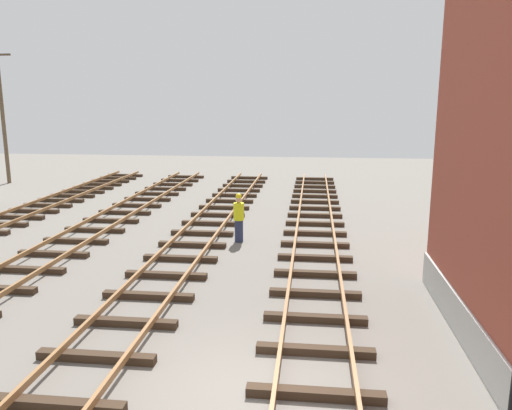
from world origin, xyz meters
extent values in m
plane|color=slate|center=(0.00, 0.00, 0.00)|extent=(80.00, 80.00, 0.00)
cube|color=#38281C|center=(1.15, 0.00, 0.09)|extent=(2.50, 0.24, 0.18)
cube|color=#38281C|center=(1.15, 1.61, 0.09)|extent=(2.50, 0.24, 0.18)
cube|color=#38281C|center=(1.15, 3.21, 0.09)|extent=(2.50, 0.24, 0.18)
cube|color=#38281C|center=(1.15, 4.82, 0.09)|extent=(2.50, 0.24, 0.18)
cube|color=#38281C|center=(1.15, 6.42, 0.09)|extent=(2.50, 0.24, 0.18)
cube|color=#38281C|center=(1.15, 8.03, 0.09)|extent=(2.50, 0.24, 0.18)
cube|color=#38281C|center=(1.15, 9.64, 0.09)|extent=(2.50, 0.24, 0.18)
cube|color=#38281C|center=(1.15, 11.24, 0.09)|extent=(2.50, 0.24, 0.18)
cube|color=#38281C|center=(1.15, 12.85, 0.09)|extent=(2.50, 0.24, 0.18)
cube|color=#38281C|center=(1.15, 14.45, 0.09)|extent=(2.50, 0.24, 0.18)
cube|color=#38281C|center=(1.15, 16.06, 0.09)|extent=(2.50, 0.24, 0.18)
cube|color=#38281C|center=(1.15, 17.66, 0.09)|extent=(2.50, 0.24, 0.18)
cube|color=#38281C|center=(1.15, 19.27, 0.09)|extent=(2.50, 0.24, 0.18)
cube|color=#38281C|center=(1.15, 20.88, 0.09)|extent=(2.50, 0.24, 0.18)
cube|color=#38281C|center=(1.15, 22.48, 0.09)|extent=(2.50, 0.24, 0.18)
cube|color=#38281C|center=(1.15, 24.09, 0.09)|extent=(2.50, 0.24, 0.18)
cube|color=#38281C|center=(1.15, 25.69, 0.09)|extent=(2.50, 0.24, 0.18)
cube|color=olive|center=(0.43, 0.00, 0.25)|extent=(0.08, 52.99, 0.14)
cube|color=olive|center=(1.87, 0.00, 0.25)|extent=(0.08, 52.99, 0.14)
cube|color=#38281C|center=(-3.32, -0.83, 0.09)|extent=(2.50, 0.24, 0.18)
cube|color=#38281C|center=(-3.32, 0.83, 0.09)|extent=(2.50, 0.24, 0.18)
cube|color=#38281C|center=(-3.32, 2.48, 0.09)|extent=(2.50, 0.24, 0.18)
cube|color=#38281C|center=(-3.32, 4.14, 0.09)|extent=(2.50, 0.24, 0.18)
cube|color=#38281C|center=(-3.32, 5.80, 0.09)|extent=(2.50, 0.24, 0.18)
cube|color=#38281C|center=(-3.32, 7.45, 0.09)|extent=(2.50, 0.24, 0.18)
cube|color=#38281C|center=(-3.32, 9.11, 0.09)|extent=(2.50, 0.24, 0.18)
cube|color=#38281C|center=(-3.32, 10.76, 0.09)|extent=(2.50, 0.24, 0.18)
cube|color=#38281C|center=(-3.32, 12.42, 0.09)|extent=(2.50, 0.24, 0.18)
cube|color=#38281C|center=(-3.32, 14.08, 0.09)|extent=(2.50, 0.24, 0.18)
cube|color=#38281C|center=(-3.32, 15.73, 0.09)|extent=(2.50, 0.24, 0.18)
cube|color=#38281C|center=(-3.32, 17.39, 0.09)|extent=(2.50, 0.24, 0.18)
cube|color=#38281C|center=(-3.32, 19.04, 0.09)|extent=(2.50, 0.24, 0.18)
cube|color=#38281C|center=(-3.32, 20.70, 0.09)|extent=(2.50, 0.24, 0.18)
cube|color=#38281C|center=(-3.32, 22.36, 0.09)|extent=(2.50, 0.24, 0.18)
cube|color=#38281C|center=(-3.32, 24.01, 0.09)|extent=(2.50, 0.24, 0.18)
cube|color=#38281C|center=(-3.32, 25.67, 0.09)|extent=(2.50, 0.24, 0.18)
cube|color=olive|center=(-4.04, 0.00, 0.25)|extent=(0.08, 52.99, 0.14)
cube|color=olive|center=(-2.60, 0.00, 0.25)|extent=(0.08, 52.99, 0.14)
cube|color=#38281C|center=(-7.78, 5.80, 0.09)|extent=(2.50, 0.24, 0.18)
cube|color=#38281C|center=(-7.78, 7.45, 0.09)|extent=(2.50, 0.24, 0.18)
cube|color=#38281C|center=(-7.78, 9.11, 0.09)|extent=(2.50, 0.24, 0.18)
cube|color=#38281C|center=(-7.78, 10.76, 0.09)|extent=(2.50, 0.24, 0.18)
cube|color=#38281C|center=(-7.78, 12.42, 0.09)|extent=(2.50, 0.24, 0.18)
cube|color=#38281C|center=(-7.78, 14.08, 0.09)|extent=(2.50, 0.24, 0.18)
cube|color=#38281C|center=(-7.78, 15.73, 0.09)|extent=(2.50, 0.24, 0.18)
cube|color=#38281C|center=(-7.78, 17.39, 0.09)|extent=(2.50, 0.24, 0.18)
cube|color=#38281C|center=(-7.78, 19.04, 0.09)|extent=(2.50, 0.24, 0.18)
cube|color=#38281C|center=(-7.78, 20.70, 0.09)|extent=(2.50, 0.24, 0.18)
cube|color=#38281C|center=(-7.78, 22.36, 0.09)|extent=(2.50, 0.24, 0.18)
cube|color=#38281C|center=(-7.78, 24.01, 0.09)|extent=(2.50, 0.24, 0.18)
cube|color=#38281C|center=(-7.78, 25.67, 0.09)|extent=(2.50, 0.24, 0.18)
cube|color=#38281C|center=(-12.25, 11.26, 0.09)|extent=(2.50, 0.24, 0.18)
cube|color=#38281C|center=(-12.25, 12.59, 0.09)|extent=(2.50, 0.24, 0.18)
cube|color=#38281C|center=(-12.25, 13.91, 0.09)|extent=(2.50, 0.24, 0.18)
cube|color=#38281C|center=(-12.25, 15.24, 0.09)|extent=(2.50, 0.24, 0.18)
cube|color=#38281C|center=(-12.25, 16.56, 0.09)|extent=(2.50, 0.24, 0.18)
cube|color=#38281C|center=(-12.25, 17.89, 0.09)|extent=(2.50, 0.24, 0.18)
cube|color=#38281C|center=(-12.25, 19.21, 0.09)|extent=(2.50, 0.24, 0.18)
cube|color=#38281C|center=(-12.25, 20.54, 0.09)|extent=(2.50, 0.24, 0.18)
cube|color=#38281C|center=(-12.25, 21.86, 0.09)|extent=(2.50, 0.24, 0.18)
cube|color=#38281C|center=(-12.25, 23.19, 0.09)|extent=(2.50, 0.24, 0.18)
cube|color=#38281C|center=(-12.25, 24.51, 0.09)|extent=(2.50, 0.24, 0.18)
cube|color=#38281C|center=(-12.25, 25.83, 0.09)|extent=(2.50, 0.24, 0.18)
cylinder|color=brown|center=(-18.75, 22.21, 4.25)|extent=(0.24, 0.24, 8.49)
cylinder|color=#262D4C|center=(-1.72, 10.02, 0.42)|extent=(0.32, 0.32, 0.85)
cylinder|color=yellow|center=(-1.72, 10.02, 1.18)|extent=(0.40, 0.40, 0.65)
sphere|color=tan|center=(-1.72, 10.02, 1.62)|extent=(0.24, 0.24, 0.24)
sphere|color=yellow|center=(-1.72, 10.02, 1.76)|extent=(0.22, 0.22, 0.22)
camera|label=1|loc=(1.01, -8.15, 5.22)|focal=35.13mm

